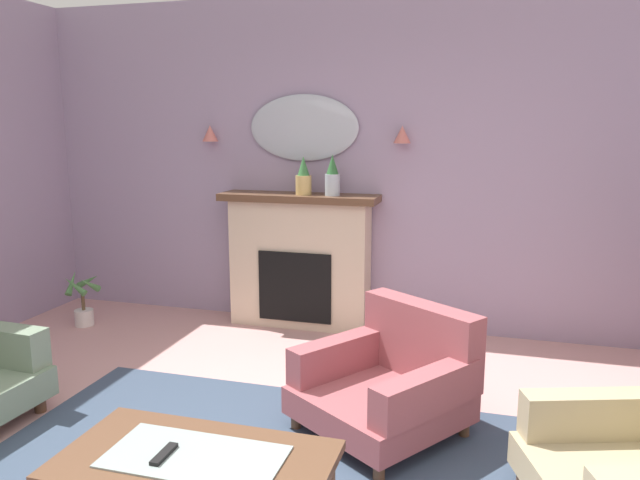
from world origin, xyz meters
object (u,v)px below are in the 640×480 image
(wall_mirror, at_px, (304,128))
(fireplace, at_px, (299,262))
(tv_remote, at_px, (164,455))
(mantel_vase_centre, at_px, (304,178))
(coffee_table, at_px, (195,470))
(armchair_beside_couch, at_px, (392,379))
(wall_sconce_left, at_px, (210,133))
(potted_plant_small_fern, at_px, (83,301))
(wall_sconce_right, at_px, (402,134))
(mantel_vase_left, at_px, (332,177))

(wall_mirror, bearing_deg, fireplace, -90.00)
(tv_remote, bearing_deg, mantel_vase_centre, 96.35)
(wall_mirror, xyz_separation_m, coffee_table, (0.49, -3.03, -1.33))
(armchair_beside_couch, bearing_deg, mantel_vase_centre, 122.97)
(wall_sconce_left, relative_size, armchair_beside_couch, 0.12)
(armchair_beside_couch, bearing_deg, potted_plant_small_fern, 159.59)
(mantel_vase_centre, distance_m, wall_sconce_right, 0.89)
(mantel_vase_centre, distance_m, tv_remote, 3.03)
(wall_sconce_left, height_order, coffee_table, wall_sconce_left)
(wall_sconce_right, relative_size, armchair_beside_couch, 0.12)
(tv_remote, distance_m, potted_plant_small_fern, 3.25)
(coffee_table, bearing_deg, tv_remote, -163.67)
(coffee_table, bearing_deg, potted_plant_small_fern, 134.44)
(wall_sconce_left, bearing_deg, coffee_table, -65.79)
(armchair_beside_couch, distance_m, potted_plant_small_fern, 3.09)
(mantel_vase_left, xyz_separation_m, armchair_beside_couch, (0.78, -1.58, -1.01))
(wall_mirror, bearing_deg, mantel_vase_left, -29.54)
(fireplace, bearing_deg, mantel_vase_centre, -29.53)
(wall_mirror, height_order, potted_plant_small_fern, wall_mirror)
(wall_mirror, height_order, armchair_beside_couch, wall_mirror)
(wall_sconce_left, bearing_deg, potted_plant_small_fern, -147.28)
(wall_sconce_right, bearing_deg, potted_plant_small_fern, -166.86)
(mantel_vase_left, bearing_deg, potted_plant_small_fern, -166.65)
(tv_remote, xyz_separation_m, potted_plant_small_fern, (-2.19, 2.39, -0.23))
(fireplace, height_order, wall_sconce_left, wall_sconce_left)
(wall_sconce_left, relative_size, potted_plant_small_fern, 0.29)
(wall_sconce_left, height_order, wall_sconce_right, same)
(fireplace, distance_m, mantel_vase_left, 0.80)
(fireplace, distance_m, potted_plant_small_fern, 1.93)
(fireplace, xyz_separation_m, mantel_vase_centre, (0.05, -0.03, 0.73))
(mantel_vase_left, distance_m, wall_sconce_right, 0.66)
(mantel_vase_left, relative_size, wall_mirror, 0.35)
(wall_mirror, bearing_deg, mantel_vase_centre, -73.61)
(fireplace, distance_m, wall_sconce_left, 1.38)
(wall_mirror, distance_m, coffee_table, 3.34)
(mantel_vase_centre, distance_m, coffee_table, 3.03)
(wall_sconce_right, bearing_deg, wall_sconce_left, 180.00)
(mantel_vase_centre, height_order, armchair_beside_couch, mantel_vase_centre)
(fireplace, xyz_separation_m, wall_sconce_right, (0.85, 0.09, 1.09))
(tv_remote, relative_size, armchair_beside_couch, 0.14)
(wall_mirror, bearing_deg, wall_sconce_right, -3.37)
(armchair_beside_couch, relative_size, potted_plant_small_fern, 2.32)
(tv_remote, bearing_deg, wall_sconce_left, 112.08)
(wall_sconce_left, xyz_separation_m, wall_sconce_right, (1.70, 0.00, 0.00))
(mantel_vase_left, height_order, wall_mirror, wall_mirror)
(mantel_vase_left, distance_m, potted_plant_small_fern, 2.44)
(armchair_beside_couch, xyz_separation_m, potted_plant_small_fern, (-2.90, 1.08, -0.09))
(tv_remote, bearing_deg, mantel_vase_left, 91.43)
(wall_sconce_left, height_order, armchair_beside_couch, wall_sconce_left)
(mantel_vase_centre, xyz_separation_m, wall_sconce_right, (0.80, 0.12, 0.36))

